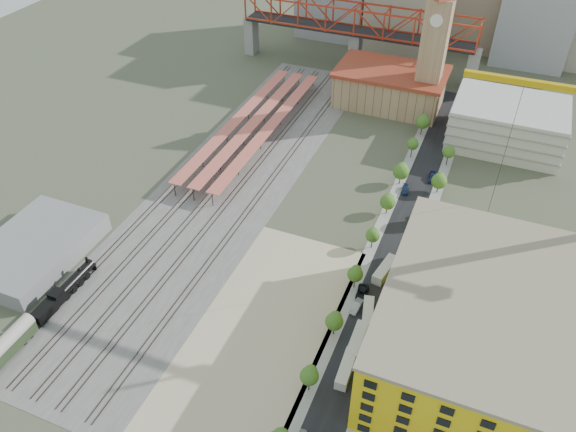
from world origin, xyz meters
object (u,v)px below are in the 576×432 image
at_px(coach, 1,352).
at_px(site_trailer_a, 346,369).
at_px(construction_building, 497,333).
at_px(site_trailer_b, 357,341).
at_px(site_trailer_c, 368,314).
at_px(site_trailer_d, 385,270).
at_px(clock_tower, 436,33).
at_px(locomotive, 67,289).

height_order(coach, site_trailer_a, coach).
relative_size(construction_building, coach, 2.91).
relative_size(site_trailer_b, site_trailer_c, 1.09).
bearing_deg(site_trailer_d, clock_tower, 106.37).
xyz_separation_m(clock_tower, locomotive, (-58.00, -117.47, -26.75)).
bearing_deg(site_trailer_b, clock_tower, 93.48).
bearing_deg(construction_building, clock_tower, 108.78).
distance_m(construction_building, coach, 99.50).
bearing_deg(clock_tower, site_trailer_a, -85.97).
relative_size(clock_tower, site_trailer_a, 5.72).
relative_size(coach, site_trailer_c, 2.00).
bearing_deg(clock_tower, coach, -112.90).
relative_size(coach, site_trailer_d, 1.84).
bearing_deg(site_trailer_a, construction_building, 25.21).
bearing_deg(site_trailer_b, site_trailer_a, -90.84).
relative_size(site_trailer_a, site_trailer_d, 0.96).
height_order(construction_building, coach, construction_building).
bearing_deg(site_trailer_d, construction_building, -22.52).
bearing_deg(site_trailer_d, site_trailer_c, -79.15).
relative_size(locomotive, site_trailer_b, 2.21).
distance_m(site_trailer_b, site_trailer_c, 8.21).
bearing_deg(site_trailer_d, coach, -129.62).
bearing_deg(locomotive, site_trailer_c, 16.72).
xyz_separation_m(construction_building, locomotive, (-92.00, -17.47, -7.47)).
xyz_separation_m(clock_tower, construction_building, (34.00, -99.99, -19.29)).
bearing_deg(coach, site_trailer_c, 31.02).
height_order(locomotive, site_trailer_d, locomotive).
distance_m(site_trailer_a, site_trailer_c, 15.79).
bearing_deg(coach, clock_tower, 67.10).
height_order(clock_tower, locomotive, clock_tower).
distance_m(locomotive, coach, 19.89).
xyz_separation_m(locomotive, site_trailer_a, (66.00, 4.03, -0.70)).
distance_m(site_trailer_a, site_trailer_d, 30.57).
bearing_deg(construction_building, site_trailer_a, -152.67).
relative_size(locomotive, coach, 1.20).
bearing_deg(locomotive, coach, -90.00).
xyz_separation_m(site_trailer_c, site_trailer_d, (0.00, 14.77, 0.11)).
relative_size(coach, site_trailer_b, 1.84).
xyz_separation_m(construction_building, site_trailer_b, (-26.00, -5.86, -8.12)).
relative_size(locomotive, site_trailer_c, 2.40).
bearing_deg(locomotive, clock_tower, 63.72).
distance_m(coach, site_trailer_b, 73.14).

